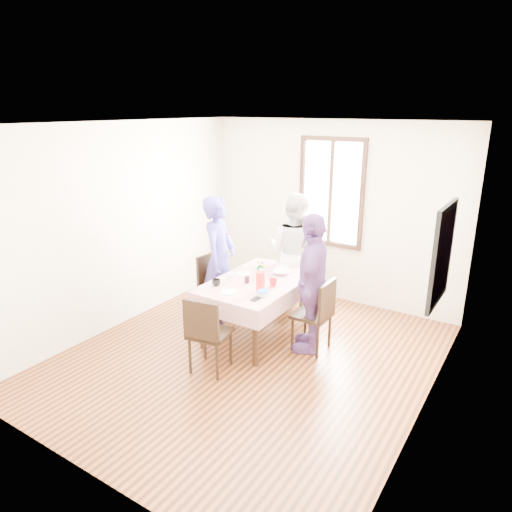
# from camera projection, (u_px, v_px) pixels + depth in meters

# --- Properties ---
(ground) EXTENTS (4.50, 4.50, 0.00)m
(ground) POSITION_uv_depth(u_px,v_px,m) (249.00, 357.00, 5.56)
(ground) COLOR black
(ground) RESTS_ON ground
(back_wall) EXTENTS (4.00, 0.00, 4.00)m
(back_wall) POSITION_uv_depth(u_px,v_px,m) (331.00, 212.00, 6.95)
(back_wall) COLOR beige
(back_wall) RESTS_ON ground
(right_wall) EXTENTS (0.00, 4.50, 4.50)m
(right_wall) POSITION_uv_depth(u_px,v_px,m) (435.00, 285.00, 4.12)
(right_wall) COLOR beige
(right_wall) RESTS_ON ground
(window_frame) EXTENTS (1.02, 0.06, 1.62)m
(window_frame) POSITION_uv_depth(u_px,v_px,m) (331.00, 193.00, 6.84)
(window_frame) COLOR black
(window_frame) RESTS_ON back_wall
(window_pane) EXTENTS (0.90, 0.02, 1.50)m
(window_pane) POSITION_uv_depth(u_px,v_px,m) (332.00, 193.00, 6.85)
(window_pane) COLOR white
(window_pane) RESTS_ON back_wall
(art_poster) EXTENTS (0.04, 0.76, 0.96)m
(art_poster) POSITION_uv_depth(u_px,v_px,m) (443.00, 255.00, 4.31)
(art_poster) COLOR red
(art_poster) RESTS_ON right_wall
(dining_table) EXTENTS (0.90, 1.46, 0.75)m
(dining_table) POSITION_uv_depth(u_px,v_px,m) (258.00, 308.00, 6.00)
(dining_table) COLOR black
(dining_table) RESTS_ON ground
(tablecloth) EXTENTS (1.02, 1.58, 0.01)m
(tablecloth) POSITION_uv_depth(u_px,v_px,m) (258.00, 281.00, 5.88)
(tablecloth) COLOR #5E0315
(tablecloth) RESTS_ON dining_table
(chair_left) EXTENTS (0.46, 0.46, 0.91)m
(chair_left) POSITION_uv_depth(u_px,v_px,m) (218.00, 288.00, 6.46)
(chair_left) COLOR black
(chair_left) RESTS_ON ground
(chair_right) EXTENTS (0.42, 0.42, 0.91)m
(chair_right) POSITION_uv_depth(u_px,v_px,m) (312.00, 315.00, 5.63)
(chair_right) COLOR black
(chair_right) RESTS_ON ground
(chair_far) EXTENTS (0.46, 0.46, 0.91)m
(chair_far) POSITION_uv_depth(u_px,v_px,m) (295.00, 279.00, 6.78)
(chair_far) COLOR black
(chair_far) RESTS_ON ground
(chair_near) EXTENTS (0.48, 0.48, 0.91)m
(chair_near) POSITION_uv_depth(u_px,v_px,m) (210.00, 333.00, 5.17)
(chair_near) COLOR black
(chair_near) RESTS_ON ground
(person_left) EXTENTS (0.57, 0.73, 1.75)m
(person_left) POSITION_uv_depth(u_px,v_px,m) (219.00, 259.00, 6.33)
(person_left) COLOR #3D348D
(person_left) RESTS_ON ground
(person_far) EXTENTS (0.86, 0.68, 1.74)m
(person_far) POSITION_uv_depth(u_px,v_px,m) (295.00, 253.00, 6.63)
(person_far) COLOR beige
(person_far) RESTS_ON ground
(person_right) EXTENTS (0.70, 1.08, 1.72)m
(person_right) POSITION_uv_depth(u_px,v_px,m) (312.00, 283.00, 5.51)
(person_right) COLOR #5E3974
(person_right) RESTS_ON ground
(mug_black) EXTENTS (0.14, 0.14, 0.08)m
(mug_black) POSITION_uv_depth(u_px,v_px,m) (216.00, 283.00, 5.69)
(mug_black) COLOR black
(mug_black) RESTS_ON tablecloth
(mug_flag) EXTENTS (0.13, 0.13, 0.10)m
(mug_flag) POSITION_uv_depth(u_px,v_px,m) (273.00, 283.00, 5.66)
(mug_flag) COLOR red
(mug_flag) RESTS_ON tablecloth
(mug_green) EXTENTS (0.14, 0.14, 0.08)m
(mug_green) POSITION_uv_depth(u_px,v_px,m) (260.00, 269.00, 6.17)
(mug_green) COLOR #0C7226
(mug_green) RESTS_ON tablecloth
(serving_bowl) EXTENTS (0.28, 0.28, 0.05)m
(serving_bowl) POSITION_uv_depth(u_px,v_px,m) (281.00, 272.00, 6.09)
(serving_bowl) COLOR white
(serving_bowl) RESTS_ON tablecloth
(juice_carton) EXTENTS (0.08, 0.08, 0.24)m
(juice_carton) POSITION_uv_depth(u_px,v_px,m) (260.00, 282.00, 5.51)
(juice_carton) COLOR red
(juice_carton) RESTS_ON tablecloth
(butter_tub) EXTENTS (0.12, 0.12, 0.06)m
(butter_tub) POSITION_uv_depth(u_px,v_px,m) (263.00, 294.00, 5.38)
(butter_tub) COLOR white
(butter_tub) RESTS_ON tablecloth
(jam_jar) EXTENTS (0.06, 0.06, 0.08)m
(jam_jar) POSITION_uv_depth(u_px,v_px,m) (247.00, 280.00, 5.79)
(jam_jar) COLOR black
(jam_jar) RESTS_ON tablecloth
(drinking_glass) EXTENTS (0.07, 0.07, 0.11)m
(drinking_glass) POSITION_uv_depth(u_px,v_px,m) (230.00, 277.00, 5.84)
(drinking_glass) COLOR silver
(drinking_glass) RESTS_ON tablecloth
(smartphone) EXTENTS (0.08, 0.15, 0.01)m
(smartphone) POSITION_uv_depth(u_px,v_px,m) (256.00, 299.00, 5.30)
(smartphone) COLOR black
(smartphone) RESTS_ON tablecloth
(flower_vase) EXTENTS (0.07, 0.07, 0.13)m
(flower_vase) POSITION_uv_depth(u_px,v_px,m) (262.00, 274.00, 5.90)
(flower_vase) COLOR silver
(flower_vase) RESTS_ON tablecloth
(plate_left) EXTENTS (0.20, 0.20, 0.01)m
(plate_left) POSITION_uv_depth(u_px,v_px,m) (243.00, 274.00, 6.10)
(plate_left) COLOR white
(plate_left) RESTS_ON tablecloth
(plate_far) EXTENTS (0.20, 0.20, 0.01)m
(plate_far) POSITION_uv_depth(u_px,v_px,m) (282.00, 267.00, 6.33)
(plate_far) COLOR white
(plate_far) RESTS_ON tablecloth
(plate_near) EXTENTS (0.20, 0.20, 0.01)m
(plate_near) POSITION_uv_depth(u_px,v_px,m) (229.00, 292.00, 5.50)
(plate_near) COLOR white
(plate_near) RESTS_ON tablecloth
(butter_lid) EXTENTS (0.12, 0.12, 0.01)m
(butter_lid) POSITION_uv_depth(u_px,v_px,m) (263.00, 291.00, 5.37)
(butter_lid) COLOR blue
(butter_lid) RESTS_ON butter_tub
(flower_bunch) EXTENTS (0.09, 0.09, 0.10)m
(flower_bunch) POSITION_uv_depth(u_px,v_px,m) (262.00, 266.00, 5.87)
(flower_bunch) COLOR yellow
(flower_bunch) RESTS_ON flower_vase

